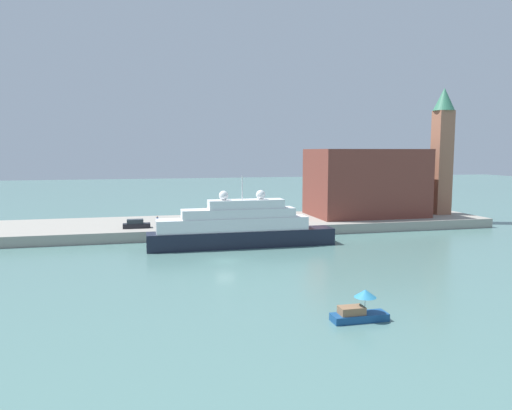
{
  "coord_description": "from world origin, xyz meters",
  "views": [
    {
      "loc": [
        -10.82,
        -63.32,
        14.79
      ],
      "look_at": [
        5.7,
        6.0,
        6.79
      ],
      "focal_mm": 34.03,
      "sensor_mm": 36.0,
      "label": 1
    }
  ],
  "objects": [
    {
      "name": "quay_dock",
      "position": [
        0.0,
        25.71,
        0.88
      ],
      "size": [
        110.0,
        19.42,
        1.76
      ],
      "primitive_type": "cube",
      "color": "gray",
      "rests_on": "ground"
    },
    {
      "name": "parked_car",
      "position": [
        -11.76,
        20.28,
        2.4
      ],
      "size": [
        4.53,
        1.61,
        1.5
      ],
      "color": "black",
      "rests_on": "quay_dock"
    },
    {
      "name": "mooring_bollard",
      "position": [
        -0.7,
        17.44,
        2.15
      ],
      "size": [
        0.56,
        0.56,
        0.77
      ],
      "primitive_type": "cylinder",
      "color": "black",
      "rests_on": "quay_dock"
    },
    {
      "name": "harbor_building",
      "position": [
        33.23,
        26.35,
        8.44
      ],
      "size": [
        21.84,
        14.17,
        13.35
      ],
      "primitive_type": "cube",
      "color": "brown",
      "rests_on": "quay_dock"
    },
    {
      "name": "small_motorboat",
      "position": [
        7.45,
        -25.57,
        1.0
      ],
      "size": [
        4.99,
        1.94,
        2.77
      ],
      "color": "navy",
      "rests_on": "ground"
    },
    {
      "name": "large_yacht",
      "position": [
        3.81,
        9.0,
        2.96
      ],
      "size": [
        29.0,
        3.97,
        11.04
      ],
      "color": "black",
      "rests_on": "ground"
    },
    {
      "name": "ground",
      "position": [
        0.0,
        0.0,
        0.0
      ],
      "size": [
        400.0,
        400.0,
        0.0
      ],
      "primitive_type": "plane",
      "color": "slate"
    },
    {
      "name": "person_figure",
      "position": [
        -8.12,
        23.25,
        2.49
      ],
      "size": [
        0.36,
        0.36,
        1.57
      ],
      "color": "#334C8C",
      "rests_on": "quay_dock"
    },
    {
      "name": "bell_tower",
      "position": [
        49.37,
        24.89,
        15.75
      ],
      "size": [
        4.26,
        4.26,
        25.67
      ],
      "color": "#9E664C",
      "rests_on": "quay_dock"
    }
  ]
}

